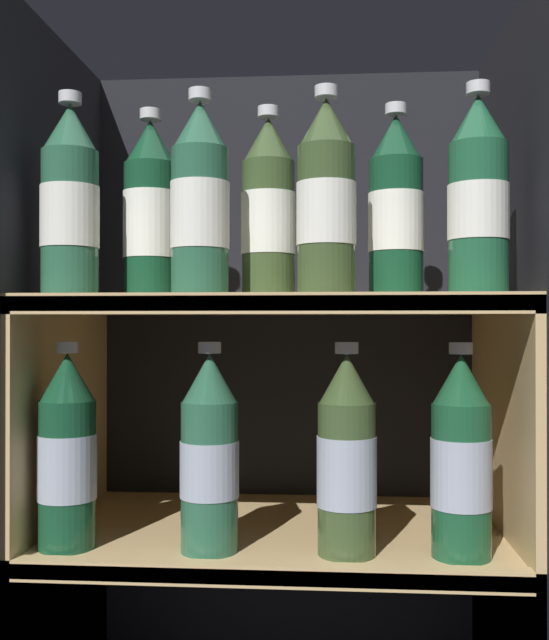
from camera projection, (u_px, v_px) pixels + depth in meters
The scene contains 16 objects.
fridge_back_wall at pixel (286, 374), 1.25m from camera, with size 0.67×0.02×0.99m, color black.
fridge_side_left at pixel (52, 382), 1.07m from camera, with size 0.02×0.42×0.99m, color black.
fridge_side_right at pixel (514, 385), 1.02m from camera, with size 0.02×0.42×0.99m, color black.
shelf_lower at pixel (277, 571), 1.04m from camera, with size 0.63×0.38×0.30m.
shelf_upper at pixel (277, 424), 1.04m from camera, with size 0.63×0.38×0.62m.
bottle_upper_front_0 at pixel (70, 205), 0.95m from camera, with size 0.07×0.07×0.26m.
bottle_upper_front_1 at pixel (200, 204), 0.93m from camera, with size 0.07×0.07×0.26m.
bottle_upper_front_2 at pixel (326, 202), 0.92m from camera, with size 0.07×0.07×0.26m.
bottle_upper_front_3 at pixel (478, 200), 0.91m from camera, with size 0.07×0.07×0.26m.
bottle_upper_back_0 at pixel (150, 215), 1.02m from camera, with size 0.07×0.07×0.26m.
bottle_upper_back_1 at pixel (268, 213), 1.01m from camera, with size 0.07×0.07×0.26m.
bottle_upper_back_2 at pixel (396, 211), 0.99m from camera, with size 0.07×0.07×0.26m.
bottle_lower_front_0 at pixel (67, 455), 0.94m from camera, with size 0.07×0.07×0.26m.
bottle_lower_front_1 at pixel (210, 457), 0.93m from camera, with size 0.07×0.07×0.26m.
bottle_lower_front_2 at pixel (347, 459), 0.92m from camera, with size 0.07×0.07×0.26m.
bottle_lower_front_3 at pixel (461, 461), 0.91m from camera, with size 0.07×0.07×0.26m.
Camera 1 is at (0.08, -0.85, 0.58)m, focal length 42.00 mm.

